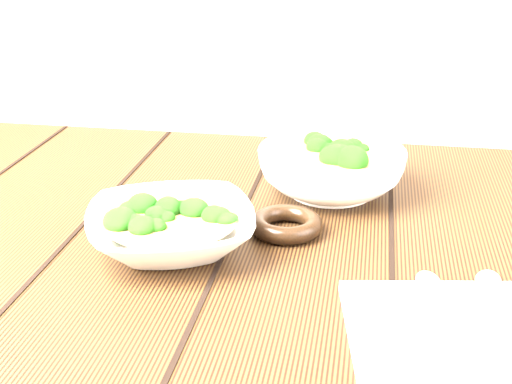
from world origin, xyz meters
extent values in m
cube|color=#34210E|center=(0.00, 0.00, 0.73)|extent=(1.20, 0.80, 0.04)
cube|color=#34210E|center=(-0.54, 0.34, 0.35)|extent=(0.07, 0.07, 0.71)
imported|color=white|center=(-0.09, -0.05, 0.77)|extent=(0.26, 0.26, 0.05)
cylinder|color=olive|center=(-0.09, -0.05, 0.79)|extent=(0.16, 0.16, 0.00)
ellipsoid|color=#216E18|center=(-0.07, -0.05, 0.80)|extent=(0.03, 0.03, 0.03)
ellipsoid|color=#216E18|center=(-0.07, -0.03, 0.80)|extent=(0.03, 0.03, 0.03)
ellipsoid|color=#216E18|center=(-0.09, -0.01, 0.80)|extent=(0.03, 0.03, 0.03)
ellipsoid|color=#216E18|center=(-0.10, -0.04, 0.80)|extent=(0.03, 0.03, 0.03)
ellipsoid|color=#216E18|center=(-0.12, -0.05, 0.80)|extent=(0.03, 0.03, 0.03)
ellipsoid|color=#216E18|center=(-0.13, -0.09, 0.80)|extent=(0.03, 0.03, 0.03)
ellipsoid|color=#216E18|center=(-0.09, -0.08, 0.80)|extent=(0.03, 0.03, 0.03)
ellipsoid|color=#216E18|center=(-0.07, -0.09, 0.80)|extent=(0.03, 0.03, 0.03)
ellipsoid|color=#216E18|center=(-0.04, -0.08, 0.80)|extent=(0.03, 0.03, 0.03)
imported|color=white|center=(0.09, 0.15, 0.78)|extent=(0.28, 0.28, 0.07)
cylinder|color=olive|center=(0.09, 0.15, 0.81)|extent=(0.17, 0.17, 0.00)
ellipsoid|color=#216E18|center=(0.11, 0.16, 0.81)|extent=(0.04, 0.04, 0.03)
ellipsoid|color=#216E18|center=(0.11, 0.19, 0.81)|extent=(0.04, 0.04, 0.03)
ellipsoid|color=#216E18|center=(0.08, 0.20, 0.81)|extent=(0.04, 0.04, 0.03)
ellipsoid|color=#216E18|center=(0.07, 0.17, 0.81)|extent=(0.04, 0.04, 0.03)
ellipsoid|color=#216E18|center=(0.05, 0.14, 0.81)|extent=(0.04, 0.04, 0.03)
ellipsoid|color=#216E18|center=(0.07, 0.11, 0.81)|extent=(0.04, 0.04, 0.03)
ellipsoid|color=#216E18|center=(0.10, 0.13, 0.81)|extent=(0.04, 0.04, 0.03)
ellipsoid|color=#216E18|center=(0.13, 0.13, 0.81)|extent=(0.04, 0.04, 0.03)
torus|color=black|center=(0.05, 0.01, 0.76)|extent=(0.10, 0.10, 0.02)
cube|color=beige|center=(0.24, -0.19, 0.76)|extent=(0.24, 0.21, 0.01)
cylinder|color=#ADA699|center=(0.23, -0.20, 0.76)|extent=(0.02, 0.13, 0.01)
ellipsoid|color=#ADA699|center=(0.22, -0.11, 0.76)|extent=(0.03, 0.05, 0.01)
cylinder|color=#ADA699|center=(0.27, -0.18, 0.76)|extent=(0.03, 0.13, 0.01)
ellipsoid|color=#ADA699|center=(0.28, -0.10, 0.76)|extent=(0.04, 0.06, 0.01)
camera|label=1|loc=(0.15, -0.81, 1.15)|focal=50.00mm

